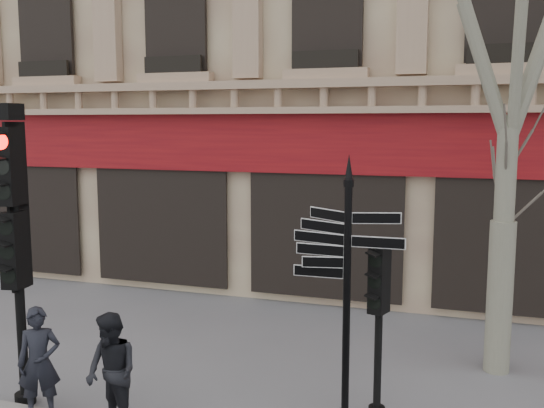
{
  "coord_description": "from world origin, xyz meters",
  "views": [
    {
      "loc": [
        2.95,
        -7.83,
        4.03
      ],
      "look_at": [
        0.19,
        0.6,
        2.84
      ],
      "focal_mm": 40.0,
      "sensor_mm": 36.0,
      "label": 1
    }
  ],
  "objects_px": {
    "pedestrian_a": "(39,363)",
    "traffic_signal_main": "(15,219)",
    "fingerpost": "(348,247)",
    "traffic_signal_secondary": "(379,298)",
    "pedestrian_b": "(112,373)"
  },
  "relations": [
    {
      "from": "fingerpost",
      "to": "traffic_signal_main",
      "type": "height_order",
      "value": "traffic_signal_main"
    },
    {
      "from": "traffic_signal_main",
      "to": "pedestrian_b",
      "type": "bearing_deg",
      "value": -17.81
    },
    {
      "from": "traffic_signal_main",
      "to": "pedestrian_b",
      "type": "xyz_separation_m",
      "value": [
        1.63,
        -0.26,
        -1.93
      ]
    },
    {
      "from": "fingerpost",
      "to": "pedestrian_b",
      "type": "height_order",
      "value": "fingerpost"
    },
    {
      "from": "traffic_signal_main",
      "to": "traffic_signal_secondary",
      "type": "xyz_separation_m",
      "value": [
        4.89,
        1.25,
        -1.05
      ]
    },
    {
      "from": "pedestrian_b",
      "to": "traffic_signal_secondary",
      "type": "bearing_deg",
      "value": 49.09
    },
    {
      "from": "traffic_signal_secondary",
      "to": "pedestrian_b",
      "type": "relative_size",
      "value": 1.52
    },
    {
      "from": "fingerpost",
      "to": "traffic_signal_main",
      "type": "bearing_deg",
      "value": -161.85
    },
    {
      "from": "pedestrian_b",
      "to": "fingerpost",
      "type": "bearing_deg",
      "value": 43.62
    },
    {
      "from": "fingerpost",
      "to": "traffic_signal_secondary",
      "type": "height_order",
      "value": "fingerpost"
    },
    {
      "from": "pedestrian_a",
      "to": "pedestrian_b",
      "type": "height_order",
      "value": "pedestrian_b"
    },
    {
      "from": "fingerpost",
      "to": "traffic_signal_secondary",
      "type": "relative_size",
      "value": 1.52
    },
    {
      "from": "fingerpost",
      "to": "traffic_signal_secondary",
      "type": "distance_m",
      "value": 0.99
    },
    {
      "from": "traffic_signal_secondary",
      "to": "pedestrian_a",
      "type": "height_order",
      "value": "traffic_signal_secondary"
    },
    {
      "from": "pedestrian_a",
      "to": "traffic_signal_main",
      "type": "bearing_deg",
      "value": 121.46
    }
  ]
}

